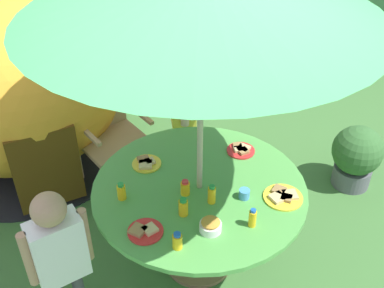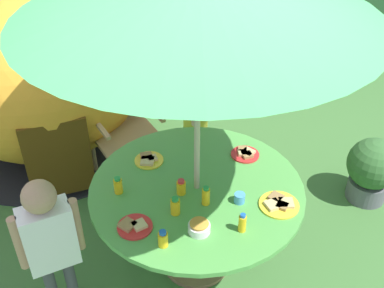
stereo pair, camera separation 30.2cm
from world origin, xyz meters
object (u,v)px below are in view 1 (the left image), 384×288
object	(u,v)px
wooden_chair	(107,127)
child_in_white_shirt	(58,250)
snack_bowl	(211,225)
juice_bottle_near_left	(177,241)
potted_plant	(356,155)
juice_bottle_far_right	(121,192)
juice_bottle_center_front	(183,207)
garden_table	(199,201)
plate_front_edge	(146,163)
juice_bottle_center_back	(185,188)
child_in_yellow_shirt	(182,90)
plate_mid_right	(145,231)
juice_bottle_mid_left	(253,218)
dome_tent	(16,82)
plate_back_edge	(241,150)
cup_near	(244,194)
plate_far_left	(283,196)
juice_bottle_near_right	(212,195)

from	to	relation	value
wooden_chair	child_in_white_shirt	xyz separation A→B (m)	(-0.53, -1.41, 0.19)
snack_bowl	juice_bottle_near_left	distance (m)	0.23
potted_plant	juice_bottle_far_right	bearing A→B (deg)	-171.13
child_in_white_shirt	juice_bottle_center_front	xyz separation A→B (m)	(0.75, 0.02, 0.07)
wooden_chair	snack_bowl	world-z (taller)	wooden_chair
garden_table	juice_bottle_near_left	size ratio (longest dim) A/B	12.68
wooden_chair	juice_bottle_near_left	distance (m)	1.65
plate_front_edge	juice_bottle_center_back	bearing A→B (deg)	-67.14
potted_plant	child_in_yellow_shirt	size ratio (longest dim) A/B	0.43
plate_mid_right	juice_bottle_mid_left	xyz separation A→B (m)	(0.61, -0.16, 0.05)
dome_tent	juice_bottle_center_back	world-z (taller)	dome_tent
child_in_yellow_shirt	plate_back_edge	bearing A→B (deg)	26.63
plate_mid_right	cup_near	distance (m)	0.67
juice_bottle_far_right	wooden_chair	bearing A→B (deg)	84.93
plate_front_edge	juice_bottle_center_back	distance (m)	0.40
child_in_yellow_shirt	plate_far_left	distance (m)	1.31
snack_bowl	plate_far_left	xyz separation A→B (m)	(0.53, 0.11, -0.03)
juice_bottle_near_left	juice_bottle_near_right	world-z (taller)	juice_bottle_near_right
dome_tent	plate_back_edge	size ratio (longest dim) A/B	10.70
snack_bowl	juice_bottle_near_right	distance (m)	0.24
child_in_white_shirt	dome_tent	bearing A→B (deg)	79.98
wooden_chair	child_in_yellow_shirt	world-z (taller)	child_in_yellow_shirt
plate_front_edge	juice_bottle_center_front	world-z (taller)	juice_bottle_center_front
plate_far_left	dome_tent	bearing A→B (deg)	126.20
child_in_white_shirt	plate_mid_right	size ratio (longest dim) A/B	5.37
garden_table	juice_bottle_mid_left	size ratio (longest dim) A/B	10.94
garden_table	cup_near	bearing A→B (deg)	-40.03
cup_near	juice_bottle_center_front	bearing A→B (deg)	-178.32
juice_bottle_far_right	juice_bottle_near_right	bearing A→B (deg)	-23.00
child_in_yellow_shirt	plate_back_edge	size ratio (longest dim) A/B	6.81
wooden_chair	juice_bottle_center_back	xyz separation A→B (m)	(0.29, -1.22, 0.25)
snack_bowl	plate_mid_right	bearing A→B (deg)	163.02
plate_far_left	juice_bottle_far_right	bearing A→B (deg)	160.72
wooden_chair	juice_bottle_mid_left	xyz separation A→B (m)	(0.57, -1.61, 0.26)
garden_table	plate_back_edge	world-z (taller)	plate_back_edge
potted_plant	juice_bottle_near_right	distance (m)	1.71
garden_table	child_in_yellow_shirt	bearing A→B (deg)	77.81
juice_bottle_near_right	juice_bottle_near_left	bearing A→B (deg)	-138.31
child_in_white_shirt	cup_near	xyz separation A→B (m)	(1.15, 0.03, 0.05)
garden_table	wooden_chair	world-z (taller)	wooden_chair
garden_table	juice_bottle_near_right	distance (m)	0.25
plate_back_edge	wooden_chair	bearing A→B (deg)	130.97
wooden_chair	cup_near	distance (m)	1.53
plate_back_edge	plate_far_left	bearing A→B (deg)	-84.85
juice_bottle_center_front	dome_tent	bearing A→B (deg)	113.67
potted_plant	juice_bottle_center_front	bearing A→B (deg)	-161.51
child_in_white_shirt	juice_bottle_center_front	bearing A→B (deg)	-12.08
garden_table	juice_bottle_mid_left	bearing A→B (deg)	-68.09
plate_mid_right	child_in_yellow_shirt	bearing A→B (deg)	62.86
plate_far_left	juice_bottle_center_back	bearing A→B (deg)	156.95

